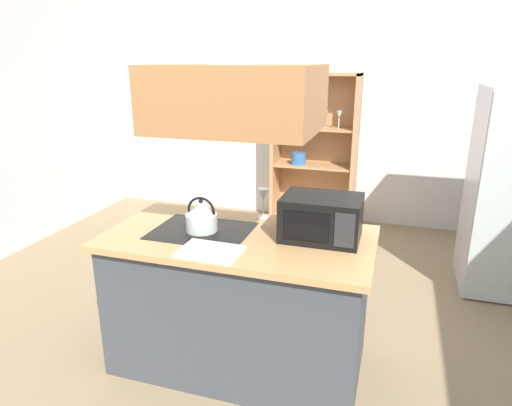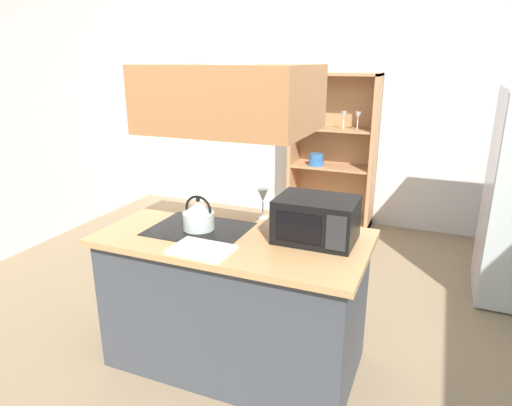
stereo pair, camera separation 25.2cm
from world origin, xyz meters
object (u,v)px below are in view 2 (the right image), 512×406
Objects in this scene: cutting_board at (202,249)px; wine_glass_on_counter at (263,197)px; kettle at (198,215)px; dish_cabinet at (332,160)px; microwave at (316,219)px.

wine_glass_on_counter reaches higher than cutting_board.
wine_glass_on_counter is (0.30, 0.35, 0.06)m from kettle.
dish_cabinet is 2.53m from wine_glass_on_counter.
kettle is (-0.18, -2.85, 0.20)m from dish_cabinet.
cutting_board is 0.74× the size of microwave.
kettle is 0.65× the size of cutting_board.
dish_cabinet is 3.87× the size of microwave.
kettle is 0.48× the size of microwave.
cutting_board is at bearing -58.05° from kettle.
microwave is 0.49m from wine_glass_on_counter.
dish_cabinet is at bearing 89.94° from cutting_board.
wine_glass_on_counter is (0.11, -2.51, 0.26)m from dish_cabinet.
cutting_board is 1.65× the size of wine_glass_on_counter.
dish_cabinet is 2.81m from microwave.
microwave is 2.23× the size of wine_glass_on_counter.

